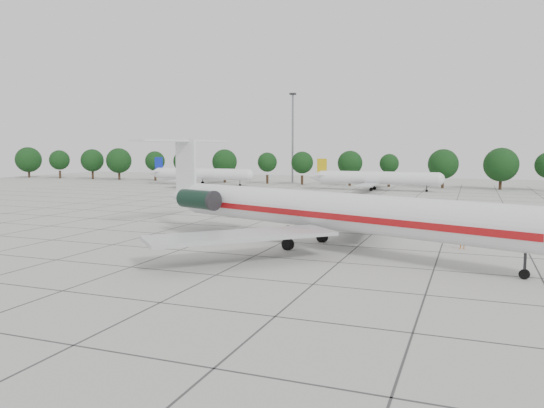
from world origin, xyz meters
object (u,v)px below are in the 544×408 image
object	(u,v)px
bg_airliner_b	(201,174)
bg_airliner_c	(376,178)
main_airliner	(311,208)
ground_crew	(462,239)
floodlight_mast	(293,133)

from	to	relation	value
bg_airliner_b	bg_airliner_c	bearing A→B (deg)	-2.31
bg_airliner_b	bg_airliner_c	world-z (taller)	same
main_airliner	bg_airliner_b	world-z (taller)	main_airliner
main_airliner	ground_crew	bearing A→B (deg)	36.43
main_airliner	floodlight_mast	size ratio (longest dim) A/B	1.81
main_airliner	bg_airliner_b	bearing A→B (deg)	145.62
main_airliner	bg_airliner_b	xyz separation A→B (m)	(-53.33, 75.32, -1.01)
main_airliner	floodlight_mast	bearing A→B (deg)	130.04
ground_crew	bg_airliner_b	world-z (taller)	bg_airliner_b
main_airliner	bg_airliner_c	xyz separation A→B (m)	(-5.99, 73.41, -1.01)
main_airliner	bg_airliner_c	size ratio (longest dim) A/B	1.63
ground_crew	bg_airliner_c	distance (m)	72.22
ground_crew	floodlight_mast	xyz separation A→B (m)	(-47.97, 89.48, 13.28)
ground_crew	floodlight_mast	bearing A→B (deg)	-82.99
floodlight_mast	bg_airliner_b	bearing A→B (deg)	-137.18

